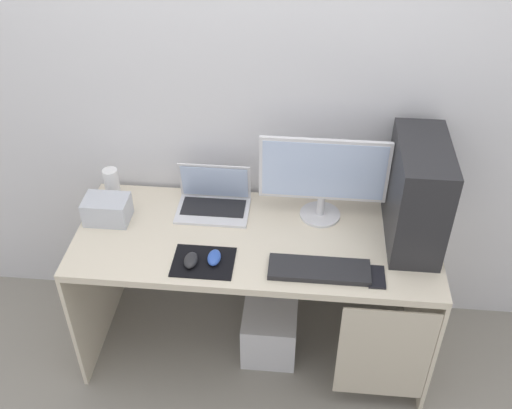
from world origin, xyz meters
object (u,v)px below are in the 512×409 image
(laptop, at_px, (214,200))
(mouse_left, at_px, (214,258))
(pc_tower, at_px, (417,194))
(subwoofer, at_px, (270,333))
(monitor, at_px, (323,176))
(keyboard, at_px, (319,270))
(mouse_right, at_px, (191,260))
(cell_phone, at_px, (376,277))
(projector, at_px, (107,209))
(speaker, at_px, (112,184))

(laptop, xyz_separation_m, mouse_left, (0.06, -0.36, -0.02))
(pc_tower, distance_m, subwoofer, 1.03)
(monitor, distance_m, subwoofer, 0.88)
(laptop, bearing_deg, keyboard, -37.73)
(mouse_right, height_order, cell_phone, mouse_right)
(monitor, height_order, projector, monitor)
(speaker, bearing_deg, mouse_left, -35.86)
(projector, distance_m, mouse_left, 0.57)
(keyboard, xyz_separation_m, cell_phone, (0.23, -0.01, -0.01))
(monitor, bearing_deg, cell_phone, -58.20)
(projector, height_order, keyboard, projector)
(monitor, height_order, cell_phone, monitor)
(projector, bearing_deg, subwoofer, -6.87)
(laptop, relative_size, projector, 1.67)
(speaker, height_order, mouse_left, speaker)
(mouse_left, distance_m, subwoofer, 0.68)
(monitor, bearing_deg, speaker, 177.18)
(mouse_right, bearing_deg, subwoofer, 27.18)
(monitor, height_order, mouse_left, monitor)
(pc_tower, distance_m, mouse_left, 0.89)
(monitor, distance_m, cell_phone, 0.50)
(speaker, relative_size, projector, 0.81)
(cell_phone, height_order, subwoofer, cell_phone)
(keyboard, distance_m, mouse_left, 0.44)
(pc_tower, height_order, mouse_left, pc_tower)
(mouse_left, relative_size, subwoofer, 0.36)
(projector, bearing_deg, monitor, 6.60)
(keyboard, height_order, mouse_right, mouse_right)
(keyboard, height_order, mouse_left, mouse_left)
(cell_phone, bearing_deg, pc_tower, 60.11)
(mouse_left, height_order, cell_phone, mouse_left)
(pc_tower, height_order, keyboard, pc_tower)
(keyboard, relative_size, mouse_left, 4.38)
(pc_tower, xyz_separation_m, speaker, (-1.38, 0.15, -0.15))
(monitor, distance_m, mouse_right, 0.68)
(keyboard, relative_size, subwoofer, 1.59)
(mouse_right, bearing_deg, cell_phone, -0.64)
(mouse_right, bearing_deg, keyboard, 0.53)
(keyboard, bearing_deg, laptop, 142.27)
(speaker, xyz_separation_m, keyboard, (0.98, -0.41, -0.07))
(mouse_left, bearing_deg, projector, 156.01)
(subwoofer, bearing_deg, monitor, 44.06)
(monitor, bearing_deg, subwoofer, -135.94)
(keyboard, bearing_deg, pc_tower, 33.80)
(projector, relative_size, mouse_left, 2.08)
(monitor, bearing_deg, mouse_left, -141.92)
(speaker, relative_size, cell_phone, 1.25)
(laptop, relative_size, mouse_right, 3.49)
(pc_tower, xyz_separation_m, subwoofer, (-0.60, -0.10, -0.83))
(monitor, height_order, laptop, monitor)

